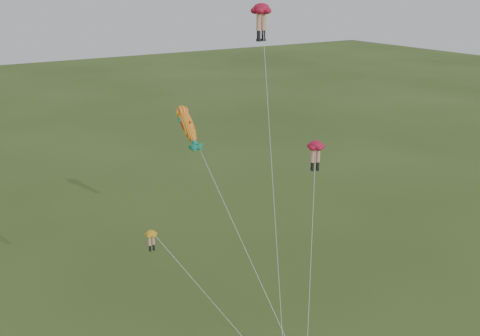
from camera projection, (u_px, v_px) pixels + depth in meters
legs_kite_red_high at (262, 15)px, 40.75m from camera, size 7.67×13.86×21.76m
legs_kite_red_mid at (316, 151)px, 38.71m from camera, size 5.54×6.46×12.41m
legs_kite_yellow at (160, 246)px, 32.84m from camera, size 5.65×6.74×8.85m
fish_kite at (188, 125)px, 34.76m from camera, size 3.60×10.06×15.86m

